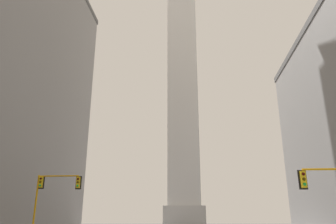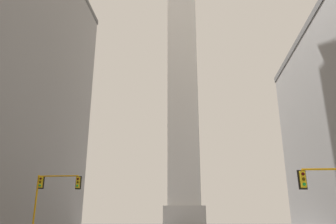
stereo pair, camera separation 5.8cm
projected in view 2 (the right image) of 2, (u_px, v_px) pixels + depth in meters
The scene contains 2 objects.
obelisk at pixel (183, 82), 67.40m from camera, with size 7.37×7.37×59.70m.
traffic_light_mid_left at pixel (51, 190), 32.96m from camera, with size 4.64×0.52×6.12m.
Camera 2 is at (1.67, -0.75, 1.70)m, focal length 35.00 mm.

